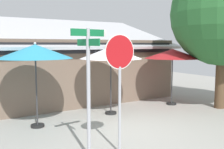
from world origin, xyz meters
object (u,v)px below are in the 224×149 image
Objects in this scene: stop_sign at (120,70)px; patio_umbrella_teal_left at (35,52)px; patio_umbrella_crimson_right at (173,54)px; street_sign_post at (89,79)px; patio_umbrella_ivory_center at (111,53)px.

stop_sign is 3.37m from patio_umbrella_teal_left.
patio_umbrella_teal_left reaches higher than patio_umbrella_crimson_right.
street_sign_post reaches higher than stop_sign.
street_sign_post is at bearing -83.03° from patio_umbrella_teal_left.
patio_umbrella_ivory_center is (2.90, 0.13, -0.09)m from patio_umbrella_teal_left.
patio_umbrella_ivory_center is 1.04× the size of patio_umbrella_crimson_right.
patio_umbrella_ivory_center is at bearing 2.50° from patio_umbrella_teal_left.
stop_sign is 1.06× the size of patio_umbrella_teal_left.
patio_umbrella_ivory_center is at bearing 179.06° from patio_umbrella_crimson_right.
street_sign_post is at bearing 167.43° from stop_sign.
patio_umbrella_teal_left is 1.03× the size of patio_umbrella_ivory_center.
patio_umbrella_teal_left reaches higher than patio_umbrella_ivory_center.
street_sign_post is 1.04× the size of stop_sign.
patio_umbrella_crimson_right is at bearing -0.94° from patio_umbrella_ivory_center.
stop_sign reaches higher than patio_umbrella_crimson_right.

